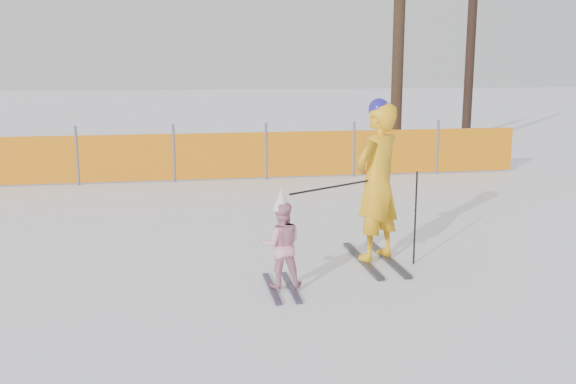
# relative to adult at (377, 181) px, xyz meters

# --- Properties ---
(ground) EXTENTS (120.00, 120.00, 0.00)m
(ground) POSITION_rel_adult_xyz_m (-1.19, -0.74, -1.05)
(ground) COLOR white
(ground) RESTS_ON ground
(adult) EXTENTS (0.87, 1.55, 2.09)m
(adult) POSITION_rel_adult_xyz_m (0.00, 0.00, 0.00)
(adult) COLOR black
(adult) RESTS_ON ground
(child) EXTENTS (0.50, 1.01, 1.16)m
(child) POSITION_rel_adult_xyz_m (-1.37, -0.83, -0.52)
(child) COLOR black
(child) RESTS_ON ground
(ski_poles) EXTENTS (1.73, 0.72, 1.20)m
(ski_poles) POSITION_rel_adult_xyz_m (-0.15, -0.31, -0.20)
(ski_poles) COLOR black
(ski_poles) RESTS_ON ground
(safety_fence) EXTENTS (15.89, 0.06, 1.25)m
(safety_fence) POSITION_rel_adult_xyz_m (-2.67, 6.23, -0.49)
(safety_fence) COLOR #595960
(safety_fence) RESTS_ON ground
(tree_trunks) EXTENTS (3.35, 2.40, 5.99)m
(tree_trunks) POSITION_rel_adult_xyz_m (4.84, 9.90, 1.84)
(tree_trunks) COLOR #322216
(tree_trunks) RESTS_ON ground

